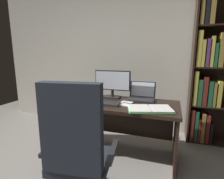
# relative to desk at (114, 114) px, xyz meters

# --- Properties ---
(wall_back) EXTENTS (5.25, 0.12, 2.56)m
(wall_back) POSITION_rel_desk_xyz_m (-0.02, 0.94, 0.75)
(wall_back) COLOR beige
(wall_back) RESTS_ON ground
(desk) EXTENTS (1.70, 0.72, 0.72)m
(desk) POSITION_rel_desk_xyz_m (0.00, 0.00, 0.00)
(desk) COLOR black
(desk) RESTS_ON ground
(bookshelf) EXTENTS (0.84, 0.32, 2.29)m
(bookshelf) POSITION_rel_desk_xyz_m (1.30, 0.70, 0.54)
(bookshelf) COLOR black
(bookshelf) RESTS_ON ground
(office_chair) EXTENTS (0.66, 0.60, 1.13)m
(office_chair) POSITION_rel_desk_xyz_m (0.02, -1.01, -0.05)
(office_chair) COLOR #232326
(office_chair) RESTS_ON ground
(monitor) EXTENTS (0.52, 0.16, 0.39)m
(monitor) POSITION_rel_desk_xyz_m (-0.07, 0.16, 0.39)
(monitor) COLOR #232326
(monitor) RESTS_ON desk
(laptop) EXTENTS (0.36, 0.29, 0.24)m
(laptop) POSITION_rel_desk_xyz_m (0.35, 0.16, 0.24)
(laptop) COLOR #232326
(laptop) RESTS_ON desk
(keyboard) EXTENTS (0.42, 0.15, 0.02)m
(keyboard) POSITION_rel_desk_xyz_m (-0.07, -0.20, 0.20)
(keyboard) COLOR #232326
(keyboard) RESTS_ON desk
(computer_mouse) EXTENTS (0.06, 0.10, 0.04)m
(computer_mouse) POSITION_rel_desk_xyz_m (-0.37, -0.20, 0.21)
(computer_mouse) COLOR #232326
(computer_mouse) RESTS_ON desk
(reading_stand_with_book) EXTENTS (0.31, 0.25, 0.11)m
(reading_stand_with_book) POSITION_rel_desk_xyz_m (-0.56, 0.21, 0.25)
(reading_stand_with_book) COLOR #232326
(reading_stand_with_book) RESTS_ON desk
(open_binder) EXTENTS (0.56, 0.43, 0.02)m
(open_binder) POSITION_rel_desk_xyz_m (0.51, -0.25, 0.20)
(open_binder) COLOR green
(open_binder) RESTS_ON desk
(notepad) EXTENTS (0.17, 0.23, 0.01)m
(notepad) POSITION_rel_desk_xyz_m (0.19, -0.11, 0.20)
(notepad) COLOR white
(notepad) RESTS_ON desk
(pen) EXTENTS (0.14, 0.05, 0.01)m
(pen) POSITION_rel_desk_xyz_m (0.21, -0.11, 0.21)
(pen) COLOR navy
(pen) RESTS_ON notepad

